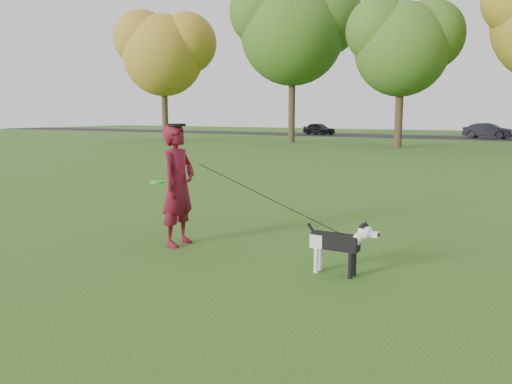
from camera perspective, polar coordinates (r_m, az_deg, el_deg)
The scene contains 8 objects.
ground at distance 7.16m, azimuth -2.32°, elevation -8.03°, with size 120.00×120.00×0.00m, color #285116.
road at distance 46.00m, azimuth 25.09°, elevation 5.56°, with size 120.00×7.00×0.02m, color black.
man at distance 7.99m, azimuth -8.88°, elevation 0.75°, with size 0.70×0.46×1.93m, color #590C1A.
dog at distance 6.59m, azimuth 9.68°, elevation -5.54°, with size 0.99×0.20×0.75m.
car_left at distance 49.56m, azimuth 7.20°, elevation 7.19°, with size 1.35×3.35×1.14m, color black.
car_mid at distance 45.99m, azimuth 25.01°, elevation 6.37°, with size 1.33×3.82×1.26m, color black.
man_held_items at distance 6.99m, azimuth 1.22°, elevation -0.59°, with size 3.41×0.33×1.44m.
tree_row at distance 32.71m, azimuth 21.28°, elevation 17.76°, with size 51.74×8.86×12.01m.
Camera 1 is at (3.62, -5.81, 2.10)m, focal length 35.00 mm.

